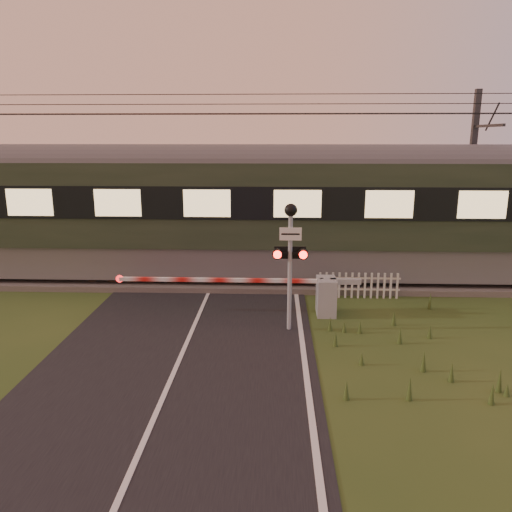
{
  "coord_description": "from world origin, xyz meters",
  "views": [
    {
      "loc": [
        2.09,
        -10.0,
        4.8
      ],
      "look_at": [
        1.56,
        3.2,
        1.62
      ],
      "focal_mm": 35.0,
      "sensor_mm": 36.0,
      "label": 1
    }
  ],
  "objects_px": {
    "boom_gate": "(314,294)",
    "catenary_mast": "(471,177)",
    "crossing_signal": "(290,245)",
    "picket_fence": "(358,285)"
  },
  "relations": [
    {
      "from": "picket_fence",
      "to": "catenary_mast",
      "type": "bearing_deg",
      "value": 41.77
    },
    {
      "from": "catenary_mast",
      "to": "boom_gate",
      "type": "bearing_deg",
      "value": -137.43
    },
    {
      "from": "crossing_signal",
      "to": "catenary_mast",
      "type": "distance_m",
      "value": 9.64
    },
    {
      "from": "picket_fence",
      "to": "catenary_mast",
      "type": "relative_size",
      "value": 0.39
    },
    {
      "from": "boom_gate",
      "to": "picket_fence",
      "type": "relative_size",
      "value": 2.68
    },
    {
      "from": "picket_fence",
      "to": "boom_gate",
      "type": "bearing_deg",
      "value": -135.04
    },
    {
      "from": "crossing_signal",
      "to": "picket_fence",
      "type": "bearing_deg",
      "value": 50.73
    },
    {
      "from": "boom_gate",
      "to": "catenary_mast",
      "type": "height_order",
      "value": "catenary_mast"
    },
    {
      "from": "boom_gate",
      "to": "crossing_signal",
      "type": "xyz_separation_m",
      "value": [
        -0.7,
        -1.19,
        1.64
      ]
    },
    {
      "from": "boom_gate",
      "to": "crossing_signal",
      "type": "distance_m",
      "value": 2.14
    }
  ]
}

